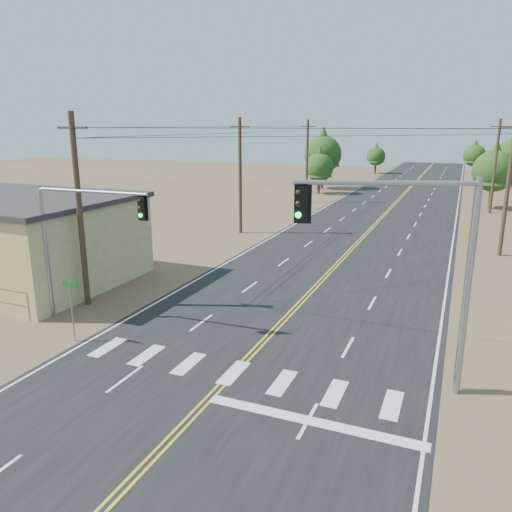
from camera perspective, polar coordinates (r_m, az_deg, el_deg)
The scene contains 15 objects.
road at distance 39.72m, azimuth 10.96°, elevation 0.89°, with size 15.00×200.00×0.02m, color black.
utility_pole_left_near at distance 27.15m, azimuth -19.52°, elevation 4.98°, with size 1.80×0.30×10.00m.
utility_pole_left_mid at distance 43.96m, azimuth -1.82°, elevation 9.22°, with size 1.80×0.30×10.00m.
utility_pole_left_far at distance 62.67m, azimuth 5.85°, elevation 10.79°, with size 1.80×0.30×10.00m.
utility_pole_right_mid at distance 40.20m, azimuth 26.85°, elevation 7.15°, with size 1.80×0.30×10.00m.
utility_pole_right_far at distance 60.09m, azimuth 25.65°, elevation 9.28°, with size 1.80×0.30×10.00m.
signal_mast_left at distance 25.01m, azimuth -20.19°, elevation 2.71°, with size 6.03×0.43×6.59m.
signal_mast_right at distance 17.58m, azimuth 18.08°, elevation 0.42°, with size 5.82×2.29×7.71m.
street_sign at distance 23.28m, azimuth -20.37°, elevation -4.89°, with size 0.83×0.09×2.79m.
tree_left_near at distance 71.06m, azimuth 7.25°, elevation 10.32°, with size 3.95×3.95×6.58m.
tree_left_mid at distance 76.95m, azimuth 7.65°, elevation 11.88°, with size 5.58×5.58×9.30m.
tree_left_far at distance 103.61m, azimuth 13.57°, elevation 11.22°, with size 3.67×3.67×6.12m.
tree_right_near at distance 63.30m, azimuth 25.60°, elevation 9.19°, with size 4.70×4.70×7.84m.
tree_right_mid at distance 86.85m, azimuth 27.25°, elevation 10.41°, with size 5.12×5.12×8.54m.
tree_right_far at distance 105.25m, azimuth 23.73°, elevation 10.71°, with size 4.12×4.12×6.87m.
Camera 1 is at (7.52, -7.87, 9.31)m, focal length 35.00 mm.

